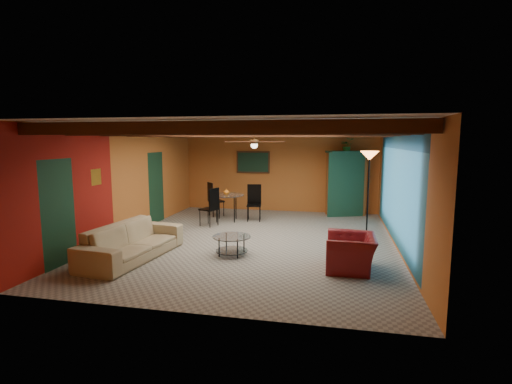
% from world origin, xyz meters
% --- Properties ---
extents(room, '(6.52, 8.01, 2.71)m').
position_xyz_m(room, '(0.00, 0.11, 2.36)').
color(room, gray).
rests_on(room, ground).
extents(sofa, '(1.22, 2.54, 0.71)m').
position_xyz_m(sofa, '(-2.12, -1.89, 0.36)').
color(sofa, tan).
rests_on(sofa, ground).
extents(armchair, '(0.89, 1.02, 0.66)m').
position_xyz_m(armchair, '(2.20, -1.66, 0.33)').
color(armchair, maroon).
rests_on(armchair, ground).
extents(coffee_table, '(0.87, 0.87, 0.41)m').
position_xyz_m(coffee_table, '(-0.22, -1.24, 0.21)').
color(coffee_table, white).
rests_on(coffee_table, ground).
extents(dining_table, '(2.41, 2.41, 1.09)m').
position_xyz_m(dining_table, '(-1.30, 2.06, 0.55)').
color(dining_table, silver).
rests_on(dining_table, ground).
extents(armoire, '(1.26, 0.93, 2.00)m').
position_xyz_m(armoire, '(2.20, 3.70, 1.00)').
color(armoire, brown).
rests_on(armoire, ground).
extents(floor_lamp, '(0.49, 0.49, 2.15)m').
position_xyz_m(floor_lamp, '(2.65, 0.68, 1.07)').
color(floor_lamp, black).
rests_on(floor_lamp, ground).
extents(ceiling_fan, '(1.50, 1.50, 0.44)m').
position_xyz_m(ceiling_fan, '(0.00, 0.00, 2.36)').
color(ceiling_fan, '#472614').
rests_on(ceiling_fan, ceiling).
extents(painting, '(1.05, 0.03, 0.65)m').
position_xyz_m(painting, '(-0.90, 3.96, 1.65)').
color(painting, black).
rests_on(painting, wall_back).
extents(potted_plant, '(0.46, 0.42, 0.46)m').
position_xyz_m(potted_plant, '(2.20, 3.70, 2.23)').
color(potted_plant, '#26661E').
rests_on(potted_plant, armoire).
extents(vase, '(0.18, 0.18, 0.18)m').
position_xyz_m(vase, '(-1.30, 2.06, 1.18)').
color(vase, orange).
rests_on(vase, dining_table).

